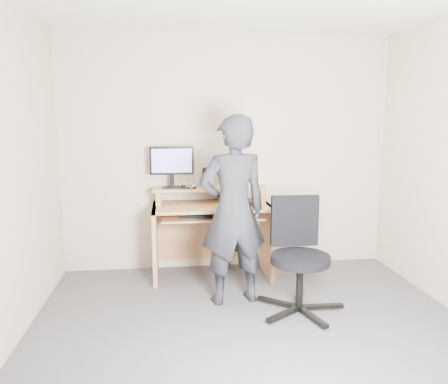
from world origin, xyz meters
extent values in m
plane|color=#59595E|center=(0.00, 0.00, 0.00)|extent=(3.50, 3.50, 0.00)
cube|color=#BFB298|center=(0.00, 1.75, 1.25)|extent=(3.50, 0.02, 2.50)
cube|color=tan|center=(-0.78, 1.45, 0.38)|extent=(0.04, 0.60, 0.75)
cube|color=tan|center=(0.38, 1.45, 0.38)|extent=(0.04, 0.60, 0.75)
cube|color=tan|center=(-0.20, 1.45, 0.73)|extent=(1.20, 0.60, 0.03)
cube|color=tan|center=(-0.20, 1.37, 0.64)|extent=(1.02, 0.38, 0.02)
cube|color=tan|center=(-0.74, 1.60, 0.82)|extent=(0.05, 0.28, 0.15)
cube|color=tan|center=(0.34, 1.60, 0.82)|extent=(0.05, 0.28, 0.15)
cube|color=tan|center=(-0.20, 1.60, 0.90)|extent=(1.20, 0.30, 0.02)
cube|color=tan|center=(-0.20, 1.74, 0.42)|extent=(1.20, 0.03, 0.65)
cube|color=black|center=(-0.60, 1.60, 0.92)|extent=(0.20, 0.13, 0.01)
cube|color=black|center=(-0.60, 1.62, 0.99)|extent=(0.05, 0.04, 0.13)
cube|color=black|center=(-0.60, 1.59, 1.19)|extent=(0.45, 0.03, 0.29)
cube|color=#8695E8|center=(-0.60, 1.58, 1.19)|extent=(0.41, 0.01, 0.24)
cube|color=black|center=(-0.24, 1.61, 1.01)|extent=(0.10, 0.14, 0.20)
cylinder|color=silver|center=(-0.21, 1.61, 0.99)|extent=(0.08, 0.08, 0.16)
cube|color=black|center=(-0.03, 1.59, 0.92)|extent=(0.10, 0.14, 0.01)
cube|color=black|center=(-0.49, 1.54, 0.93)|extent=(0.05, 0.05, 0.03)
torus|color=silver|center=(-0.45, 1.64, 0.92)|extent=(0.19, 0.19, 0.06)
cube|color=black|center=(-0.28, 1.36, 0.67)|extent=(0.48, 0.24, 0.03)
ellipsoid|color=black|center=(0.19, 1.35, 0.77)|extent=(0.11, 0.09, 0.04)
cube|color=black|center=(0.65, 0.48, 0.04)|extent=(0.38, 0.06, 0.03)
cube|color=black|center=(0.51, 0.68, 0.04)|extent=(0.17, 0.37, 0.03)
cube|color=black|center=(0.29, 0.61, 0.04)|extent=(0.33, 0.27, 0.03)
cube|color=black|center=(0.28, 0.38, 0.04)|extent=(0.34, 0.25, 0.03)
cube|color=black|center=(0.50, 0.30, 0.04)|extent=(0.15, 0.37, 0.03)
cylinder|color=black|center=(0.45, 0.49, 0.25)|extent=(0.06, 0.06, 0.40)
cylinder|color=black|center=(0.45, 0.49, 0.46)|extent=(0.49, 0.49, 0.07)
cube|color=black|center=(0.45, 0.71, 0.74)|extent=(0.42, 0.07, 0.45)
imported|color=black|center=(-0.08, 0.78, 0.83)|extent=(0.67, 0.50, 1.66)
camera|label=1|loc=(-0.62, -2.89, 1.63)|focal=35.00mm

